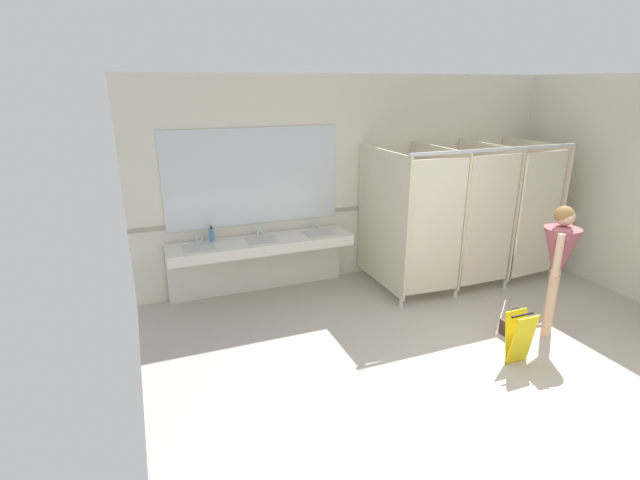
{
  "coord_description": "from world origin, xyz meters",
  "views": [
    {
      "loc": [
        -3.19,
        -3.07,
        2.86
      ],
      "look_at": [
        -1.28,
        1.76,
        1.13
      ],
      "focal_mm": 26.58,
      "sensor_mm": 36.0,
      "label": 1
    }
  ],
  "objects_px": {
    "handbag": "(512,325)",
    "soap_dispenser": "(212,235)",
    "wet_floor_sign": "(519,337)",
    "person_standing": "(559,256)"
  },
  "relations": [
    {
      "from": "soap_dispenser",
      "to": "wet_floor_sign",
      "type": "xyz_separation_m",
      "value": [
        2.73,
        -2.79,
        -0.63
      ]
    },
    {
      "from": "person_standing",
      "to": "soap_dispenser",
      "type": "height_order",
      "value": "person_standing"
    },
    {
      "from": "wet_floor_sign",
      "to": "handbag",
      "type": "bearing_deg",
      "value": 51.13
    },
    {
      "from": "handbag",
      "to": "soap_dispenser",
      "type": "relative_size",
      "value": 1.55
    },
    {
      "from": "person_standing",
      "to": "wet_floor_sign",
      "type": "distance_m",
      "value": 1.12
    },
    {
      "from": "handbag",
      "to": "wet_floor_sign",
      "type": "height_order",
      "value": "wet_floor_sign"
    },
    {
      "from": "person_standing",
      "to": "handbag",
      "type": "bearing_deg",
      "value": 160.69
    },
    {
      "from": "person_standing",
      "to": "handbag",
      "type": "xyz_separation_m",
      "value": [
        -0.4,
        0.14,
        -0.88
      ]
    },
    {
      "from": "handbag",
      "to": "wet_floor_sign",
      "type": "xyz_separation_m",
      "value": [
        -0.41,
        -0.51,
        0.19
      ]
    },
    {
      "from": "soap_dispenser",
      "to": "wet_floor_sign",
      "type": "relative_size",
      "value": 0.37
    }
  ]
}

